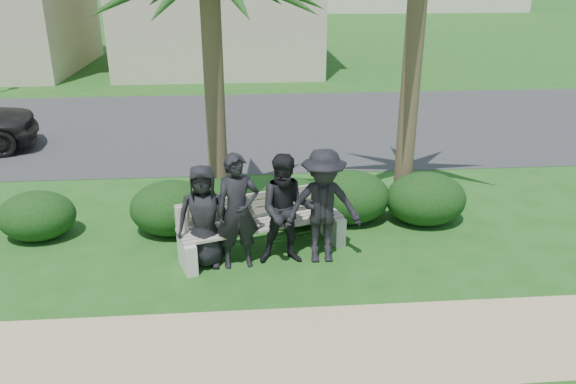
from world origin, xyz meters
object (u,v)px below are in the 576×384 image
man_c (286,210)px  man_b (238,212)px  park_bench (263,229)px  man_d (323,207)px  man_a (204,216)px

man_c → man_b: bearing=-173.7°
park_bench → man_d: (0.85, -0.31, 0.47)m
park_bench → man_c: (0.33, -0.31, 0.44)m
man_b → man_d: size_ratio=0.99×
man_d → man_c: bearing=-179.2°
man_c → man_d: (0.53, 0.00, 0.03)m
man_a → man_b: 0.50m
man_a → man_b: size_ratio=0.90×
man_b → man_c: bearing=-4.3°
man_d → park_bench: bearing=160.6°
man_c → man_d: man_d is taller
park_bench → man_c: bearing=-61.7°
park_bench → man_d: 1.02m
park_bench → man_a: man_a is taller
man_a → man_d: 1.72m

